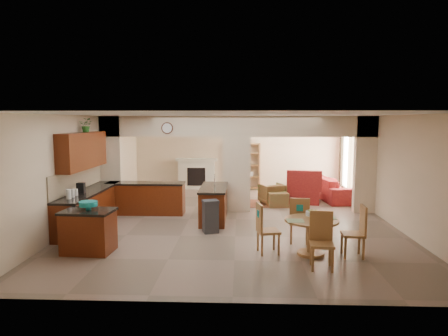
{
  "coord_description": "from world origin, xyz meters",
  "views": [
    {
      "loc": [
        0.1,
        -10.58,
        2.66
      ],
      "look_at": [
        -0.34,
        0.3,
        1.37
      ],
      "focal_mm": 32.0,
      "sensor_mm": 36.0,
      "label": 1
    }
  ],
  "objects_px": {
    "armchair": "(272,194)",
    "kitchen_island": "(89,231)",
    "sofa": "(333,188)",
    "dining_table": "(311,231)"
  },
  "relations": [
    {
      "from": "armchair",
      "to": "kitchen_island",
      "type": "bearing_deg",
      "value": 29.39
    },
    {
      "from": "kitchen_island",
      "to": "sofa",
      "type": "relative_size",
      "value": 0.4
    },
    {
      "from": "sofa",
      "to": "armchair",
      "type": "relative_size",
      "value": 3.6
    },
    {
      "from": "dining_table",
      "to": "armchair",
      "type": "relative_size",
      "value": 1.47
    },
    {
      "from": "sofa",
      "to": "armchair",
      "type": "height_order",
      "value": "sofa"
    },
    {
      "from": "dining_table",
      "to": "sofa",
      "type": "height_order",
      "value": "sofa"
    },
    {
      "from": "kitchen_island",
      "to": "sofa",
      "type": "bearing_deg",
      "value": 47.25
    },
    {
      "from": "dining_table",
      "to": "sofa",
      "type": "relative_size",
      "value": 0.41
    },
    {
      "from": "armchair",
      "to": "dining_table",
      "type": "bearing_deg",
      "value": 73.69
    },
    {
      "from": "dining_table",
      "to": "armchair",
      "type": "distance_m",
      "value": 4.92
    }
  ]
}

